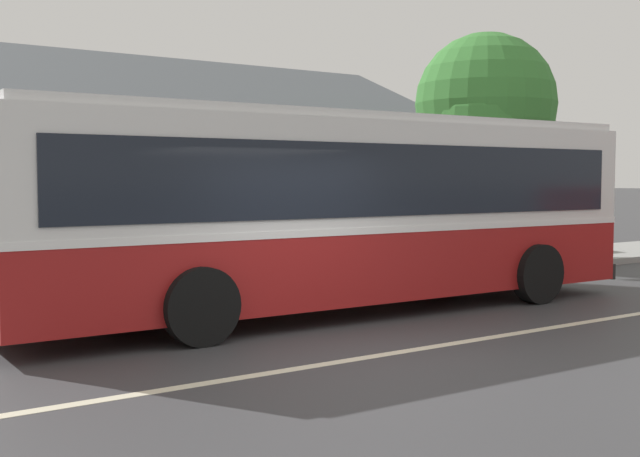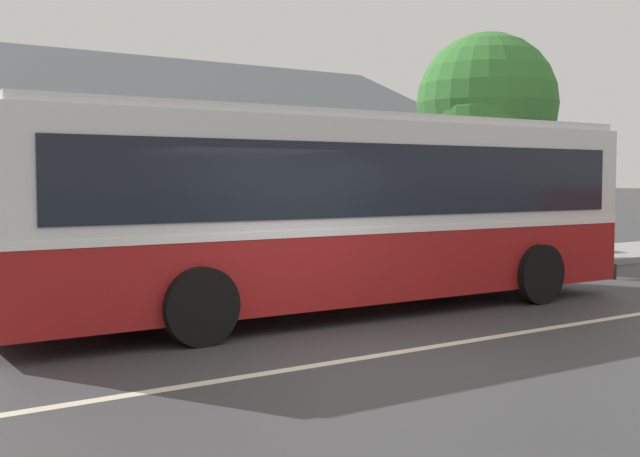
{
  "view_description": "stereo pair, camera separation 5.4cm",
  "coord_description": "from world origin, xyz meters",
  "views": [
    {
      "loc": [
        -5.75,
        -7.3,
        2.09
      ],
      "look_at": [
        1.39,
        3.02,
        1.31
      ],
      "focal_mm": 45.0,
      "sensor_mm": 36.0,
      "label": 1
    },
    {
      "loc": [
        -5.71,
        -7.33,
        2.09
      ],
      "look_at": [
        1.39,
        3.02,
        1.31
      ],
      "focal_mm": 45.0,
      "sensor_mm": 36.0,
      "label": 2
    }
  ],
  "objects": [
    {
      "name": "ground_plane",
      "position": [
        0.0,
        0.0,
        0.0
      ],
      "size": [
        300.0,
        300.0,
        0.0
      ],
      "primitive_type": "plane",
      "color": "#38383A"
    },
    {
      "name": "sidewalk_far",
      "position": [
        0.0,
        6.0,
        0.07
      ],
      "size": [
        60.0,
        3.0,
        0.15
      ],
      "primitive_type": "cube",
      "color": "gray",
      "rests_on": "ground"
    },
    {
      "name": "lane_divider_stripe",
      "position": [
        0.0,
        0.0,
        0.0
      ],
      "size": [
        60.0,
        0.16,
        0.01
      ],
      "primitive_type": "cube",
      "color": "beige",
      "rests_on": "ground"
    },
    {
      "name": "community_building",
      "position": [
        0.06,
        14.27,
        1.91
      ],
      "size": [
        21.36,
        9.94,
        6.58
      ],
      "color": "tan",
      "rests_on": "ground"
    },
    {
      "name": "transit_bus",
      "position": [
        1.61,
        2.9,
        1.65
      ],
      "size": [
        10.69,
        2.91,
        3.06
      ],
      "color": "maroon",
      "rests_on": "ground"
    },
    {
      "name": "street_tree_primary",
      "position": [
        8.88,
        6.72,
        3.78
      ],
      "size": [
        3.49,
        3.49,
        5.69
      ],
      "color": "#4C3828",
      "rests_on": "ground"
    },
    {
      "name": "bus_stop_sign",
      "position": [
        7.67,
        4.99,
        1.64
      ],
      "size": [
        0.36,
        0.07,
        2.4
      ],
      "color": "gray",
      "rests_on": "sidewalk_far"
    }
  ]
}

